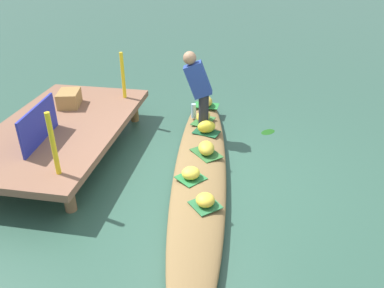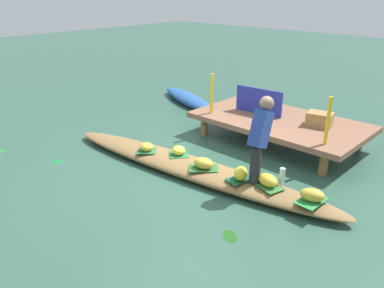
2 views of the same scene
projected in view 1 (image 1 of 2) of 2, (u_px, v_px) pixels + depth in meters
name	position (u px, v px, depth m)	size (l,w,h in m)	color
canal_water	(200.00, 177.00, 5.26)	(40.00, 40.00, 0.00)	#2F5544
dock_platform	(60.00, 129.00, 5.66)	(3.20, 1.80, 0.47)	#865B45
vendor_boat	(200.00, 171.00, 5.21)	(5.22, 0.71, 0.20)	olive
leaf_mat_0	(205.00, 205.00, 4.41)	(0.31, 0.30, 0.01)	#2A6D3C
banana_bunch_0	(205.00, 200.00, 4.37)	(0.22, 0.23, 0.14)	yellow
leaf_mat_1	(206.00, 153.00, 5.43)	(0.44, 0.29, 0.01)	#2D662F
banana_bunch_1	(206.00, 148.00, 5.39)	(0.32, 0.23, 0.17)	gold
leaf_mat_2	(206.00, 105.00, 6.93)	(0.45, 0.27, 0.01)	#28863A
banana_bunch_2	(206.00, 101.00, 6.89)	(0.32, 0.21, 0.17)	gold
leaf_mat_3	(203.00, 121.00, 6.36)	(0.44, 0.28, 0.01)	#347034
banana_bunch_3	(203.00, 116.00, 6.32)	(0.31, 0.21, 0.17)	yellow
leaf_mat_4	(206.00, 132.00, 6.00)	(0.40, 0.25, 0.01)	#17502D
banana_bunch_4	(206.00, 127.00, 5.95)	(0.28, 0.19, 0.19)	yellow
leaf_mat_5	(191.00, 178.00, 4.89)	(0.31, 0.31, 0.01)	#29793C
banana_bunch_5	(191.00, 173.00, 4.85)	(0.22, 0.24, 0.15)	yellow
vendor_person	(198.00, 86.00, 5.85)	(0.23, 0.46, 1.23)	#28282D
water_bottle	(194.00, 111.00, 6.43)	(0.08, 0.08, 0.25)	silver
market_banner	(39.00, 124.00, 5.08)	(1.00, 0.03, 0.51)	#242D9C
railing_post_west	(53.00, 144.00, 4.32)	(0.06, 0.06, 0.79)	yellow
railing_post_east	(123.00, 75.00, 6.38)	(0.06, 0.06, 0.79)	yellow
produce_crate	(69.00, 98.00, 6.21)	(0.44, 0.32, 0.24)	#A27942
drifting_plant_2	(268.00, 132.00, 6.46)	(0.28, 0.17, 0.01)	#1A4F15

